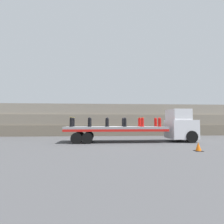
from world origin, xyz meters
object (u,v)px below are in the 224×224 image
fire_hydrant_black_far_3 (123,122)px  fire_hydrant_red_near_4 (142,122)px  fire_hydrant_red_near_5 (160,122)px  fire_hydrant_red_far_5 (156,122)px  fire_hydrant_black_far_1 (90,122)px  traffic_cone (198,147)px  fire_hydrant_black_near_0 (71,122)px  fire_hydrant_black_near_1 (89,122)px  truck_cab (181,126)px  flatbed_trailer (110,129)px  fire_hydrant_black_far_2 (107,122)px  fire_hydrant_red_far_4 (140,122)px  fire_hydrant_black_near_3 (125,122)px  fire_hydrant_black_near_2 (107,122)px  fire_hydrant_black_far_0 (73,122)px

fire_hydrant_black_far_3 → fire_hydrant_red_near_4: same height
fire_hydrant_red_near_5 → fire_hydrant_red_far_5: 1.10m
fire_hydrant_black_far_3 → fire_hydrant_black_far_1: bearing=180.0°
traffic_cone → fire_hydrant_black_far_1: bearing=140.7°
traffic_cone → fire_hydrant_black_near_0: bearing=151.5°
fire_hydrant_black_near_1 → fire_hydrant_red_far_5: same height
fire_hydrant_red_near_5 → traffic_cone: (0.83, -4.66, -1.52)m
truck_cab → flatbed_trailer: 6.63m
fire_hydrant_black_far_2 → traffic_cone: fire_hydrant_black_far_2 is taller
truck_cab → fire_hydrant_black_near_1: (-8.44, -0.55, 0.33)m
fire_hydrant_red_far_4 → fire_hydrant_red_near_5: 1.90m
traffic_cone → fire_hydrant_red_far_4: bearing=112.4°
fire_hydrant_black_near_0 → fire_hydrant_black_near_3: size_ratio=1.00×
fire_hydrant_red_near_5 → fire_hydrant_black_far_1: bearing=169.9°
flatbed_trailer → fire_hydrant_black_near_3: 1.55m
truck_cab → fire_hydrant_red_near_5: bearing=-166.1°
fire_hydrant_black_near_3 → fire_hydrant_red_near_5: bearing=0.0°
flatbed_trailer → fire_hydrant_red_near_5: (4.39, -0.55, 0.65)m
fire_hydrant_black_far_2 → fire_hydrant_red_near_4: (3.10, -1.10, 0.00)m
fire_hydrant_red_near_4 → traffic_cone: 5.44m
fire_hydrant_red_near_4 → fire_hydrant_red_far_4: same height
fire_hydrant_black_far_1 → fire_hydrant_red_far_5: (6.21, 0.00, 0.00)m
fire_hydrant_black_near_2 → fire_hydrant_black_far_2: 1.10m
fire_hydrant_black_near_3 → fire_hydrant_red_near_5: size_ratio=1.00×
truck_cab → fire_hydrant_black_far_3: 5.37m
fire_hydrant_black_near_1 → fire_hydrant_black_far_1: 1.10m
fire_hydrant_black_near_0 → fire_hydrant_red_near_4: bearing=0.0°
fire_hydrant_black_far_3 → fire_hydrant_red_near_5: same height
fire_hydrant_black_near_0 → fire_hydrant_red_far_5: size_ratio=1.00×
fire_hydrant_black_near_0 → fire_hydrant_black_near_1: same height
fire_hydrant_red_near_4 → fire_hydrant_red_far_5: 1.90m
traffic_cone → fire_hydrant_black_far_0: bearing=146.2°
fire_hydrant_black_near_2 → fire_hydrant_black_near_0: bearing=180.0°
fire_hydrant_red_far_4 → fire_hydrant_red_near_5: (1.55, -1.10, 0.00)m
fire_hydrant_black_far_1 → fire_hydrant_red_far_4: size_ratio=1.00×
fire_hydrant_black_far_1 → fire_hydrant_black_near_1: bearing=-90.0°
fire_hydrant_black_near_0 → fire_hydrant_red_near_5: (7.76, 0.00, 0.00)m
flatbed_trailer → traffic_cone: flatbed_trailer is taller
fire_hydrant_black_far_0 → fire_hydrant_red_far_5: 7.76m
fire_hydrant_red_near_4 → fire_hydrant_red_far_5: bearing=35.4°
fire_hydrant_black_far_0 → fire_hydrant_black_far_3: same height
fire_hydrant_black_near_3 → fire_hydrant_red_near_5: same height
flatbed_trailer → fire_hydrant_black_far_2: 0.89m
fire_hydrant_black_far_0 → fire_hydrant_black_near_3: same height
fire_hydrant_red_far_4 → traffic_cone: bearing=-67.6°
flatbed_trailer → traffic_cone: 7.42m
fire_hydrant_black_far_3 → truck_cab: bearing=-5.9°
fire_hydrant_black_near_0 → fire_hydrant_red_near_4: 6.21m
fire_hydrant_red_far_4 → fire_hydrant_red_far_5: bearing=0.0°
fire_hydrant_black_far_0 → fire_hydrant_red_far_4: bearing=0.0°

